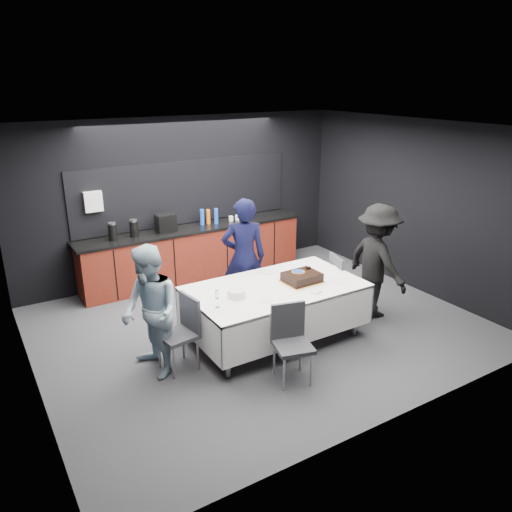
{
  "coord_description": "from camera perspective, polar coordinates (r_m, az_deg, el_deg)",
  "views": [
    {
      "loc": [
        -3.41,
        -5.49,
        3.41
      ],
      "look_at": [
        0.0,
        0.1,
        1.05
      ],
      "focal_mm": 35.0,
      "sensor_mm": 36.0,
      "label": 1
    }
  ],
  "objects": [
    {
      "name": "party_table",
      "position": [
        6.72,
        2.23,
        -4.52
      ],
      "size": [
        2.32,
        1.32,
        0.78
      ],
      "color": "#99999E",
      "rests_on": "ground"
    },
    {
      "name": "person_center",
      "position": [
        7.33,
        -1.4,
        -0.2
      ],
      "size": [
        0.77,
        0.64,
        1.8
      ],
      "primitive_type": "imported",
      "rotation": [
        0.0,
        0.0,
        2.76
      ],
      "color": "black",
      "rests_on": "ground"
    },
    {
      "name": "room_shell",
      "position": [
        6.64,
        0.45,
        6.33
      ],
      "size": [
        6.04,
        5.04,
        2.82
      ],
      "color": "white",
      "rests_on": "ground"
    },
    {
      "name": "loose_plate_right_b",
      "position": [
        6.89,
        9.3,
        -2.84
      ],
      "size": [
        0.22,
        0.22,
        0.01
      ],
      "primitive_type": "cylinder",
      "color": "white",
      "rests_on": "party_table"
    },
    {
      "name": "person_left",
      "position": [
        6.0,
        -11.97,
        -6.32
      ],
      "size": [
        0.67,
        0.83,
        1.62
      ],
      "primitive_type": "imported",
      "rotation": [
        0.0,
        0.0,
        -1.49
      ],
      "color": "#A0B8C9",
      "rests_on": "ground"
    },
    {
      "name": "fork_pile",
      "position": [
        6.5,
        6.9,
        -4.08
      ],
      "size": [
        0.17,
        0.13,
        0.02
      ],
      "primitive_type": "cube",
      "rotation": [
        0.0,
        0.0,
        0.29
      ],
      "color": "white",
      "rests_on": "party_table"
    },
    {
      "name": "champagne_flute",
      "position": [
        6.01,
        -4.47,
        -4.51
      ],
      "size": [
        0.06,
        0.06,
        0.22
      ],
      "color": "white",
      "rests_on": "party_table"
    },
    {
      "name": "plate_stack",
      "position": [
        6.32,
        -2.25,
        -4.28
      ],
      "size": [
        0.23,
        0.23,
        0.1
      ],
      "primitive_type": "cylinder",
      "color": "white",
      "rests_on": "party_table"
    },
    {
      "name": "chair_near",
      "position": [
        5.93,
        3.99,
        -9.22
      ],
      "size": [
        0.51,
        0.51,
        0.92
      ],
      "color": "#323237",
      "rests_on": "ground"
    },
    {
      "name": "cake_assembly",
      "position": [
        6.8,
        5.26,
        -2.43
      ],
      "size": [
        0.51,
        0.42,
        0.16
      ],
      "color": "gold",
      "rests_on": "party_table"
    },
    {
      "name": "chair_left",
      "position": [
        6.19,
        -8.37,
        -8.07
      ],
      "size": [
        0.48,
        0.48,
        0.92
      ],
      "color": "#323237",
      "rests_on": "ground"
    },
    {
      "name": "kitchenette",
      "position": [
        8.89,
        -7.21,
        0.84
      ],
      "size": [
        4.1,
        0.64,
        2.05
      ],
      "color": "#59170E",
      "rests_on": "ground"
    },
    {
      "name": "chair_right",
      "position": [
        7.59,
        9.8,
        -2.74
      ],
      "size": [
        0.51,
        0.51,
        0.92
      ],
      "color": "#323237",
      "rests_on": "ground"
    },
    {
      "name": "ground",
      "position": [
        7.3,
        0.41,
        -8.01
      ],
      "size": [
        6.0,
        6.0,
        0.0
      ],
      "primitive_type": "plane",
      "color": "#3D3E42",
      "rests_on": "ground"
    },
    {
      "name": "person_right",
      "position": [
        7.53,
        13.67,
        -0.59
      ],
      "size": [
        0.68,
        1.13,
        1.71
      ],
      "primitive_type": "imported",
      "rotation": [
        0.0,
        0.0,
        1.53
      ],
      "color": "black",
      "rests_on": "ground"
    },
    {
      "name": "loose_plate_near",
      "position": [
        6.24,
        1.14,
        -5.04
      ],
      "size": [
        0.19,
        0.19,
        0.01
      ],
      "primitive_type": "cylinder",
      "color": "white",
      "rests_on": "party_table"
    },
    {
      "name": "loose_plate_far",
      "position": [
        7.11,
        1.12,
        -1.83
      ],
      "size": [
        0.22,
        0.22,
        0.01
      ],
      "primitive_type": "cylinder",
      "color": "white",
      "rests_on": "party_table"
    },
    {
      "name": "loose_plate_right_a",
      "position": [
        7.06,
        6.25,
        -2.12
      ],
      "size": [
        0.22,
        0.22,
        0.01
      ],
      "primitive_type": "cylinder",
      "color": "white",
      "rests_on": "party_table"
    }
  ]
}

